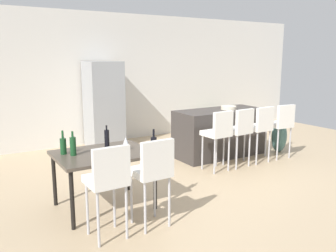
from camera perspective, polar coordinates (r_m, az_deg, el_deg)
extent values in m
plane|color=tan|center=(6.33, 6.70, -6.86)|extent=(10.00, 10.00, 0.00)
cube|color=silver|center=(8.56, -5.47, 7.74)|extent=(10.00, 0.12, 2.90)
cube|color=#383330|center=(7.11, 8.24, -1.06)|extent=(1.79, 0.77, 0.92)
cube|color=white|center=(6.13, 7.69, -1.19)|extent=(0.42, 0.42, 0.08)
cube|color=white|center=(5.96, 8.82, 0.59)|extent=(0.40, 0.08, 0.36)
cylinder|color=#B2B2B7|center=(6.23, 5.53, -4.21)|extent=(0.03, 0.03, 0.61)
cylinder|color=#B2B2B7|center=(6.43, 7.74, -3.77)|extent=(0.03, 0.03, 0.61)
cylinder|color=#B2B2B7|center=(5.99, 7.47, -4.87)|extent=(0.03, 0.03, 0.61)
cylinder|color=#B2B2B7|center=(6.20, 9.70, -4.38)|extent=(0.03, 0.03, 0.61)
cube|color=white|center=(6.44, 11.01, -0.70)|extent=(0.43, 0.43, 0.08)
cube|color=white|center=(6.28, 12.20, 1.00)|extent=(0.40, 0.09, 0.36)
cylinder|color=#B2B2B7|center=(6.51, 8.90, -3.61)|extent=(0.03, 0.03, 0.61)
cylinder|color=#B2B2B7|center=(6.74, 10.86, -3.19)|extent=(0.03, 0.03, 0.61)
cylinder|color=#B2B2B7|center=(6.30, 10.94, -4.20)|extent=(0.03, 0.03, 0.61)
cylinder|color=#B2B2B7|center=(6.53, 12.89, -3.73)|extent=(0.03, 0.03, 0.61)
cube|color=white|center=(6.78, 14.14, -0.24)|extent=(0.40, 0.40, 0.08)
cube|color=white|center=(6.63, 15.29, 1.38)|extent=(0.40, 0.06, 0.36)
cylinder|color=#B2B2B7|center=(6.85, 12.12, -2.99)|extent=(0.03, 0.03, 0.61)
cylinder|color=#B2B2B7|center=(7.08, 13.98, -2.63)|extent=(0.03, 0.03, 0.61)
cylinder|color=#B2B2B7|center=(6.64, 14.04, -3.54)|extent=(0.03, 0.03, 0.61)
cylinder|color=#B2B2B7|center=(6.86, 15.90, -3.15)|extent=(0.03, 0.03, 0.61)
cube|color=white|center=(7.19, 17.31, 0.22)|extent=(0.43, 0.43, 0.08)
cube|color=white|center=(7.04, 18.38, 1.75)|extent=(0.40, 0.09, 0.36)
cylinder|color=#B2B2B7|center=(7.26, 15.37, -2.35)|extent=(0.03, 0.03, 0.61)
cylinder|color=#B2B2B7|center=(7.48, 17.17, -2.06)|extent=(0.03, 0.03, 0.61)
cylinder|color=#B2B2B7|center=(7.04, 17.14, -2.87)|extent=(0.03, 0.03, 0.61)
cylinder|color=#B2B2B7|center=(7.26, 18.94, -2.55)|extent=(0.03, 0.03, 0.61)
cube|color=#4C4238|center=(4.63, -10.36, -4.41)|extent=(1.19, 0.91, 0.04)
cylinder|color=black|center=(4.96, -17.74, -8.21)|extent=(0.05, 0.05, 0.70)
cylinder|color=black|center=(5.29, -6.34, -6.52)|extent=(0.05, 0.05, 0.70)
cylinder|color=black|center=(4.23, -15.09, -11.42)|extent=(0.05, 0.05, 0.70)
cylinder|color=black|center=(4.62, -2.09, -9.11)|extent=(0.05, 0.05, 0.70)
cube|color=white|center=(3.89, -9.96, -8.53)|extent=(0.41, 0.41, 0.08)
cube|color=white|center=(3.67, -9.04, -6.07)|extent=(0.40, 0.07, 0.36)
cylinder|color=#B2B2B7|center=(4.10, -12.79, -12.76)|extent=(0.03, 0.03, 0.61)
cylinder|color=#B2B2B7|center=(4.21, -8.60, -11.97)|extent=(0.03, 0.03, 0.61)
cylinder|color=#B2B2B7|center=(3.83, -11.11, -14.49)|extent=(0.03, 0.03, 0.61)
cylinder|color=#B2B2B7|center=(3.94, -6.65, -13.57)|extent=(0.03, 0.03, 0.61)
cube|color=white|center=(4.10, -2.92, -7.33)|extent=(0.41, 0.41, 0.08)
cube|color=white|center=(3.89, -1.67, -4.92)|extent=(0.40, 0.08, 0.36)
cylinder|color=#B2B2B7|center=(4.28, -5.87, -11.50)|extent=(0.03, 0.03, 0.61)
cylinder|color=#B2B2B7|center=(4.42, -2.14, -10.66)|extent=(0.03, 0.03, 0.61)
cylinder|color=#B2B2B7|center=(4.02, -3.69, -12.99)|extent=(0.03, 0.03, 0.61)
cylinder|color=#B2B2B7|center=(4.17, 0.21, -12.03)|extent=(0.03, 0.03, 0.61)
cylinder|color=#194723|center=(4.63, -16.43, -3.13)|extent=(0.08, 0.08, 0.20)
cylinder|color=#194723|center=(4.60, -16.53, -1.32)|extent=(0.03, 0.03, 0.10)
cylinder|color=black|center=(4.48, -2.31, -3.08)|extent=(0.08, 0.08, 0.21)
cylinder|color=black|center=(4.45, -2.32, -1.13)|extent=(0.03, 0.03, 0.10)
cylinder|color=black|center=(4.74, -9.76, -2.16)|extent=(0.06, 0.06, 0.26)
cylinder|color=black|center=(4.71, -9.82, -0.26)|extent=(0.02, 0.02, 0.06)
cylinder|color=#194723|center=(4.54, -14.96, -3.16)|extent=(0.08, 0.08, 0.23)
cylinder|color=#194723|center=(4.51, -15.06, -1.28)|extent=(0.03, 0.03, 0.07)
cylinder|color=silver|center=(4.69, -6.74, -3.83)|extent=(0.06, 0.06, 0.00)
cylinder|color=silver|center=(4.68, -6.75, -3.33)|extent=(0.01, 0.01, 0.08)
cone|color=silver|center=(4.66, -6.78, -2.32)|extent=(0.07, 0.07, 0.09)
cube|color=#939699|center=(7.83, -10.23, 3.40)|extent=(0.72, 0.68, 1.84)
cylinder|color=beige|center=(7.07, 9.68, 2.90)|extent=(0.30, 0.30, 0.07)
ellipsoid|color=#47706B|center=(7.67, 17.36, -1.61)|extent=(0.31, 0.31, 0.65)
cylinder|color=#47706B|center=(7.59, 17.55, 1.61)|extent=(0.09, 0.09, 0.27)
cylinder|color=#38383D|center=(9.53, 7.82, -0.10)|extent=(0.24, 0.24, 0.22)
sphere|color=#2D6B33|center=(9.48, 7.87, 1.47)|extent=(0.35, 0.35, 0.35)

